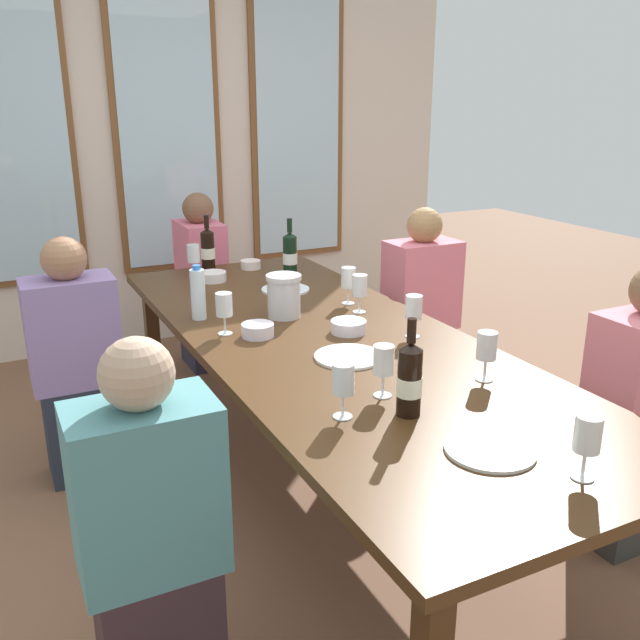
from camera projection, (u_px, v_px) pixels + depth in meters
The scene contains 29 objects.
ground_plane at pixel (330, 499), 2.99m from camera, with size 12.00×12.00×0.00m, color brown.
back_wall_with_windows at pixel (166, 130), 4.57m from camera, with size 4.25×0.10×2.90m.
dining_table at pixel (331, 352), 2.77m from camera, with size 1.05×2.82×0.74m.
white_plate_0 at pixel (285, 289), 3.43m from camera, with size 0.24×0.24×0.01m, color white.
white_plate_1 at pixel (349, 357), 2.55m from camera, with size 0.26×0.26×0.01m, color white.
white_plate_2 at pixel (490, 450), 1.88m from camera, with size 0.25×0.25×0.01m, color white.
metal_pitcher at pixel (284, 296), 3.00m from camera, with size 0.16×0.16×0.19m.
wine_bottle_0 at pixel (208, 249), 3.81m from camera, with size 0.08×0.08×0.31m.
wine_bottle_1 at pixel (290, 254), 3.68m from camera, with size 0.08×0.08×0.31m.
wine_bottle_2 at pixel (410, 379), 2.07m from camera, with size 0.08×0.08×0.31m.
tasting_bowl_0 at pixel (251, 264), 3.86m from camera, with size 0.11×0.11×0.05m, color white.
tasting_bowl_1 at pixel (213, 276), 3.60m from camera, with size 0.14×0.14×0.05m, color white.
tasting_bowl_2 at pixel (348, 327), 2.82m from camera, with size 0.15×0.15×0.05m, color white.
tasting_bowl_3 at pixel (258, 330), 2.77m from camera, with size 0.13×0.13×0.05m, color white.
water_bottle at pixel (198, 294), 2.97m from camera, with size 0.06×0.06×0.24m.
wine_glass_0 at pixel (384, 362), 2.19m from camera, with size 0.07×0.07×0.17m.
wine_glass_1 at pixel (348, 279), 3.18m from camera, with size 0.07×0.07×0.17m.
wine_glass_2 at pixel (193, 255), 3.66m from camera, with size 0.07×0.07×0.17m.
wine_glass_3 at pixel (343, 382), 2.05m from camera, with size 0.07×0.07×0.17m.
wine_glass_4 at pixel (360, 287), 3.05m from camera, with size 0.07×0.07×0.17m.
wine_glass_5 at pixel (487, 348), 2.32m from camera, with size 0.07×0.07×0.17m.
wine_glass_6 at pixel (224, 307), 2.77m from camera, with size 0.07×0.07×0.17m.
wine_glass_7 at pixel (587, 437), 1.72m from camera, with size 0.07×0.07×0.17m.
wine_glass_8 at pixel (414, 309), 2.74m from camera, with size 0.07×0.07×0.17m.
seated_person_0 at pixel (152, 542), 1.85m from camera, with size 0.38×0.24×1.11m.
seated_person_1 at pixel (637, 417), 2.57m from camera, with size 0.38×0.24×1.11m.
seated_person_2 at pixel (77, 367), 3.04m from camera, with size 0.38×0.24×1.11m.
seated_person_3 at pixel (420, 314), 3.78m from camera, with size 0.38×0.24×1.11m.
seated_person_4 at pixel (202, 286), 4.32m from camera, with size 0.24×0.38×1.11m.
Camera 1 is at (-1.20, -2.30, 1.67)m, focal length 38.55 mm.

